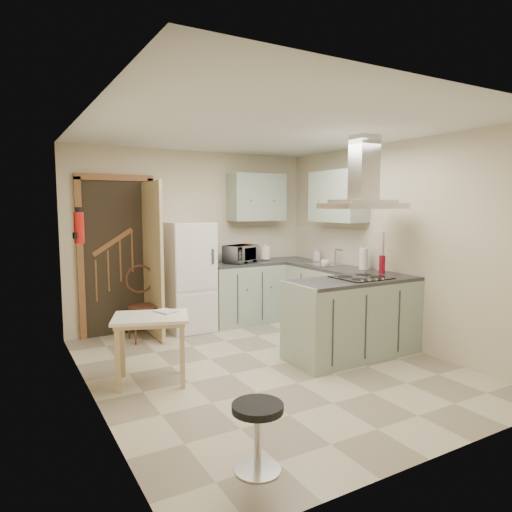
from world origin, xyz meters
TOP-DOWN VIEW (x-y plane):
  - floor at (0.00, 0.00)m, footprint 4.20×4.20m
  - ceiling at (0.00, 0.00)m, footprint 4.20×4.20m
  - back_wall at (0.00, 2.10)m, footprint 3.60×0.00m
  - left_wall at (-1.80, 0.00)m, footprint 0.00×4.20m
  - right_wall at (1.80, 0.00)m, footprint 0.00×4.20m
  - doorway at (-1.10, 2.07)m, footprint 1.10×0.12m
  - fridge at (-0.20, 1.80)m, footprint 0.60×0.60m
  - counter_back at (0.66, 1.80)m, footprint 1.08×0.60m
  - counter_right at (1.50, 1.12)m, footprint 0.60×1.95m
  - splashback at (0.96, 2.09)m, footprint 1.68×0.02m
  - wall_cabinet_back at (0.95, 1.93)m, footprint 0.85×0.35m
  - wall_cabinet_right at (1.62, 0.85)m, footprint 0.35×0.90m
  - peninsula at (1.02, -0.18)m, footprint 1.55×0.65m
  - hob at (1.12, -0.18)m, footprint 0.58×0.50m
  - extractor_hood at (1.12, -0.18)m, footprint 0.90×0.55m
  - sink at (1.50, 0.95)m, footprint 0.45×0.40m
  - fire_extinguisher at (-1.74, 0.90)m, footprint 0.10×0.10m
  - drop_leaf_table at (-1.23, 0.20)m, footprint 0.85×0.74m
  - bentwood_chair at (-0.89, 1.63)m, footprint 0.39×0.39m
  - stool at (-1.08, -1.62)m, footprint 0.37×0.37m
  - microwave at (0.59, 1.77)m, footprint 0.55×0.47m
  - kettle at (1.05, 1.84)m, footprint 0.18×0.18m
  - cereal_box at (0.78, 1.91)m, footprint 0.10×0.18m
  - soap_bottle at (1.65, 1.36)m, footprint 0.12×0.12m
  - paper_towel at (1.62, 0.32)m, footprint 0.14×0.14m
  - cup at (1.37, 0.79)m, footprint 0.13×0.13m
  - red_bottle at (1.61, -0.02)m, footprint 0.09×0.09m
  - book at (-1.12, 0.25)m, footprint 0.22×0.25m

SIDE VIEW (x-z plane):
  - floor at x=0.00m, z-range 0.00..0.00m
  - stool at x=-1.08m, z-range 0.00..0.46m
  - drop_leaf_table at x=-1.23m, z-range 0.00..0.66m
  - bentwood_chair at x=-0.89m, z-range 0.00..0.87m
  - counter_back at x=0.66m, z-range 0.00..0.90m
  - counter_right at x=1.50m, z-range 0.00..0.90m
  - peninsula at x=1.02m, z-range 0.00..0.90m
  - book at x=-1.12m, z-range 0.66..0.76m
  - fridge at x=-0.20m, z-range 0.00..1.50m
  - sink at x=1.50m, z-range 0.90..0.91m
  - hob at x=1.12m, z-range 0.90..0.91m
  - cup at x=1.37m, z-range 0.90..1.00m
  - soap_bottle at x=1.65m, z-range 0.90..1.11m
  - red_bottle at x=1.61m, z-range 0.90..1.12m
  - kettle at x=1.05m, z-range 0.90..1.14m
  - microwave at x=0.59m, z-range 0.90..1.16m
  - cereal_box at x=0.78m, z-range 0.90..1.16m
  - paper_towel at x=1.62m, z-range 0.90..1.19m
  - doorway at x=-1.10m, z-range 0.00..2.10m
  - splashback at x=0.96m, z-range 0.90..1.40m
  - back_wall at x=0.00m, z-range -0.55..3.05m
  - left_wall at x=-1.80m, z-range -0.85..3.35m
  - right_wall at x=1.80m, z-range -0.85..3.35m
  - fire_extinguisher at x=-1.74m, z-range 1.34..1.66m
  - extractor_hood at x=1.12m, z-range 1.67..1.77m
  - wall_cabinet_back at x=0.95m, z-range 1.50..2.20m
  - wall_cabinet_right at x=1.62m, z-range 1.50..2.20m
  - ceiling at x=0.00m, z-range 2.50..2.50m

